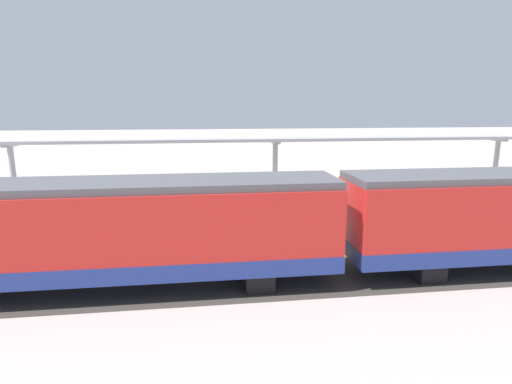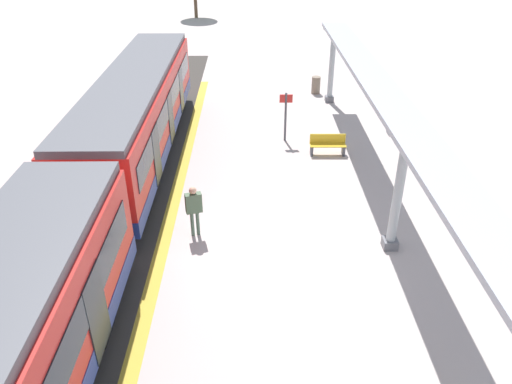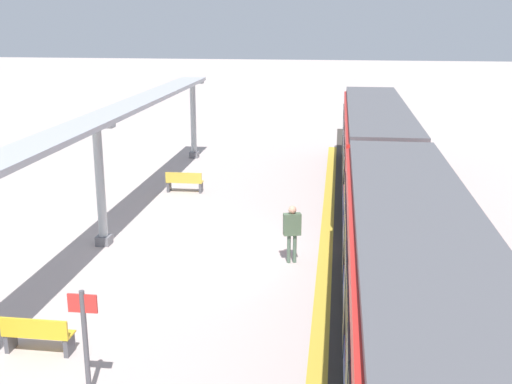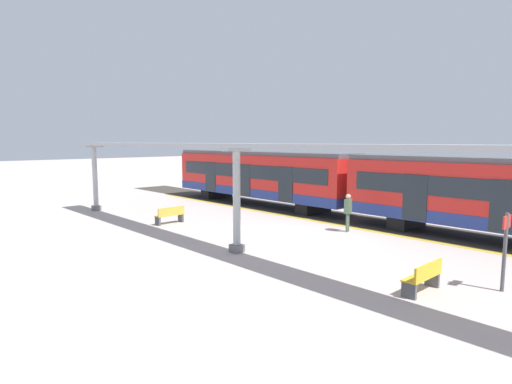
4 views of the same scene
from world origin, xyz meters
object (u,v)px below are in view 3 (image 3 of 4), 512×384
(canopy_pillar_second, at_px, (100,185))
(passenger_waiting_near_edge, at_px, (292,227))
(train_far_carriage, at_px, (414,295))
(bench_mid_platform, at_px, (184,182))
(platform_info_sign, at_px, (85,334))
(train_near_carriage, at_px, (375,145))
(bench_near_end, at_px, (37,335))
(canopy_pillar_nearest, at_px, (193,119))

(canopy_pillar_second, distance_m, passenger_waiting_near_edge, 6.13)
(train_far_carriage, xyz_separation_m, bench_mid_platform, (7.72, -13.13, -1.39))
(platform_info_sign, bearing_deg, bench_mid_platform, -83.57)
(train_near_carriage, height_order, canopy_pillar_second, canopy_pillar_second)
(canopy_pillar_second, relative_size, platform_info_sign, 1.77)
(canopy_pillar_second, bearing_deg, passenger_waiting_near_edge, 172.89)
(train_far_carriage, height_order, bench_near_end, train_far_carriage)
(train_far_carriage, height_order, bench_mid_platform, train_far_carriage)
(bench_mid_platform, height_order, platform_info_sign, platform_info_sign)
(train_far_carriage, bearing_deg, canopy_pillar_nearest, -65.91)
(platform_info_sign, xyz_separation_m, passenger_waiting_near_edge, (-3.30, -7.36, -0.24))
(train_far_carriage, xyz_separation_m, bench_near_end, (7.79, -0.03, -1.39))
(canopy_pillar_nearest, distance_m, bench_mid_platform, 6.81)
(canopy_pillar_nearest, xyz_separation_m, platform_info_sign, (-2.71, 21.08, -0.64))
(train_near_carriage, height_order, canopy_pillar_nearest, canopy_pillar_nearest)
(bench_mid_platform, bearing_deg, canopy_pillar_second, 80.49)
(train_far_carriage, height_order, platform_info_sign, train_far_carriage)
(bench_near_end, relative_size, passenger_waiting_near_edge, 0.86)
(train_near_carriage, xyz_separation_m, passenger_waiting_near_edge, (2.78, 8.81, -0.74))
(canopy_pillar_second, bearing_deg, platform_info_sign, 108.48)
(train_far_carriage, bearing_deg, platform_info_sign, 12.95)
(platform_info_sign, height_order, passenger_waiting_near_edge, platform_info_sign)
(train_far_carriage, relative_size, platform_info_sign, 6.45)
(canopy_pillar_second, relative_size, bench_near_end, 2.58)
(train_far_carriage, bearing_deg, bench_near_end, -0.25)
(train_near_carriage, bearing_deg, bench_near_end, 62.14)
(bench_near_end, xyz_separation_m, platform_info_sign, (-1.70, 1.43, 0.89))
(bench_mid_platform, distance_m, platform_info_sign, 14.64)
(train_near_carriage, relative_size, bench_near_end, 9.43)
(train_near_carriage, height_order, train_far_carriage, same)
(canopy_pillar_nearest, distance_m, canopy_pillar_second, 12.96)
(train_near_carriage, relative_size, canopy_pillar_second, 3.65)
(bench_near_end, bearing_deg, train_near_carriage, -117.86)
(canopy_pillar_nearest, height_order, passenger_waiting_near_edge, canopy_pillar_nearest)
(train_near_carriage, xyz_separation_m, canopy_pillar_second, (8.80, 8.06, 0.14))
(bench_near_end, bearing_deg, canopy_pillar_nearest, -87.07)
(platform_info_sign, bearing_deg, canopy_pillar_second, -71.52)
(canopy_pillar_nearest, xyz_separation_m, passenger_waiting_near_edge, (-6.02, 13.71, -0.88))
(passenger_waiting_near_edge, bearing_deg, bench_near_end, 49.82)
(train_far_carriage, distance_m, canopy_pillar_second, 11.07)
(bench_near_end, bearing_deg, platform_info_sign, 139.94)
(train_near_carriage, relative_size, passenger_waiting_near_edge, 8.14)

